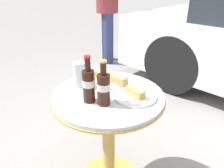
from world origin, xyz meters
TOP-DOWN VIEW (x-y plane):
  - bistro_table at (0.00, 0.00)m, footprint 0.65×0.65m
  - cola_bottle_left at (-0.02, -0.12)m, footprint 0.07×0.07m
  - cola_bottle_right at (0.06, -0.09)m, footprint 0.07×0.07m
  - drinking_glass at (-0.19, -0.05)m, footprint 0.07×0.07m
  - lunch_plate_near at (-0.10, 0.11)m, footprint 0.24×0.23m
  - lunch_plate_far at (0.14, 0.07)m, footprint 0.23×0.23m
  - pedestrian at (-1.72, 1.72)m, footprint 0.34×0.34m

SIDE VIEW (x-z plane):
  - bistro_table at x=0.00m, z-range 0.14..0.84m
  - lunch_plate_far at x=0.14m, z-range 0.68..0.74m
  - lunch_plate_near at x=-0.10m, z-range 0.69..0.75m
  - drinking_glass at x=-0.19m, z-range 0.69..0.84m
  - cola_bottle_right at x=0.06m, z-range 0.67..0.91m
  - cola_bottle_left at x=-0.02m, z-range 0.67..0.92m
  - pedestrian at x=-1.72m, z-range 0.11..1.76m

